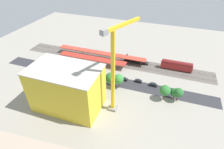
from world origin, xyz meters
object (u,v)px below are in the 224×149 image
at_px(parked_car_1, 138,81).
at_px(street_tree_1, 179,93).
at_px(platform_canopy_near, 92,58).
at_px(street_tree_3, 119,79).
at_px(parked_car_4, 98,73).
at_px(street_tree_4, 165,90).
at_px(platform_canopy_far, 101,53).
at_px(parked_car_3, 111,76).
at_px(street_tree_5, 111,78).
at_px(locomotive, 136,60).
at_px(parked_car_2, 123,79).
at_px(passenger_coach, 177,65).
at_px(box_truck_0, 82,84).
at_px(street_tree_0, 175,93).
at_px(parked_car_0, 153,85).
at_px(street_tree_2, 62,68).
at_px(construction_building, 67,89).
at_px(tower_crane, 114,68).
at_px(traffic_light, 105,68).

bearing_deg(parked_car_1, street_tree_1, 157.68).
height_order(platform_canopy_near, street_tree_3, street_tree_3).
relative_size(parked_car_4, street_tree_4, 0.56).
height_order(platform_canopy_far, parked_car_3, platform_canopy_far).
bearing_deg(street_tree_3, street_tree_5, 5.36).
xyz_separation_m(platform_canopy_near, platform_canopy_far, (-2.80, -7.97, 0.30)).
relative_size(platform_canopy_near, platform_canopy_far, 0.74).
xyz_separation_m(locomotive, parked_car_2, (2.31, 21.30, -1.11)).
xyz_separation_m(passenger_coach, box_truck_0, (47.08, 34.77, -1.50)).
bearing_deg(parked_car_4, street_tree_0, 170.60).
distance_m(parked_car_2, parked_car_4, 16.25).
bearing_deg(street_tree_5, parked_car_0, -158.87).
xyz_separation_m(parked_car_1, street_tree_0, (-19.69, 7.95, 3.56)).
bearing_deg(street_tree_1, box_truck_0, 6.59).
bearing_deg(box_truck_0, parked_car_2, -145.49).
relative_size(platform_canopy_near, parked_car_3, 10.54).
bearing_deg(platform_canopy_near, parked_car_2, 156.35).
xyz_separation_m(platform_canopy_near, street_tree_2, (10.87, 18.13, 0.95)).
distance_m(construction_building, street_tree_0, 51.47).
height_order(street_tree_1, street_tree_3, street_tree_3).
bearing_deg(parked_car_2, street_tree_0, 166.09).
bearing_deg(street_tree_2, street_tree_1, 179.69).
relative_size(parked_car_0, street_tree_3, 0.51).
relative_size(passenger_coach, box_truck_0, 1.97).
relative_size(parked_car_2, street_tree_0, 0.72).
xyz_separation_m(parked_car_3, street_tree_1, (-37.61, 8.05, 4.67)).
xyz_separation_m(parked_car_2, parked_car_3, (7.87, -0.28, 0.03)).
bearing_deg(locomotive, parked_car_4, 48.45).
bearing_deg(street_tree_0, box_truck_0, 7.76).
relative_size(platform_canopy_far, construction_building, 2.01).
xyz_separation_m(parked_car_0, box_truck_0, (36.42, 13.74, 0.88)).
distance_m(parked_car_0, parked_car_3, 24.70).
relative_size(passenger_coach, street_tree_5, 2.11).
bearing_deg(construction_building, street_tree_2, -51.21).
bearing_deg(street_tree_2, street_tree_4, 178.68).
bearing_deg(street_tree_5, passenger_coach, -137.66).
height_order(street_tree_1, street_tree_5, street_tree_5).
xyz_separation_m(platform_canopy_far, tower_crane, (-23.81, 41.28, 18.43)).
xyz_separation_m(parked_car_0, construction_building, (35.32, 28.27, 9.40)).
relative_size(locomotive, street_tree_0, 2.43).
bearing_deg(passenger_coach, box_truck_0, 36.45).
height_order(parked_car_0, street_tree_4, street_tree_4).
distance_m(parked_car_1, parked_car_2, 8.48).
distance_m(passenger_coach, parked_car_2, 34.87).
xyz_separation_m(parked_car_3, box_truck_0, (11.73, 13.75, 0.92)).
bearing_deg(platform_canopy_near, traffic_light, 144.66).
bearing_deg(street_tree_4, locomotive, -54.92).
distance_m(parked_car_3, street_tree_2, 28.79).
height_order(street_tree_1, street_tree_2, street_tree_1).
relative_size(parked_car_0, tower_crane, 0.11).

